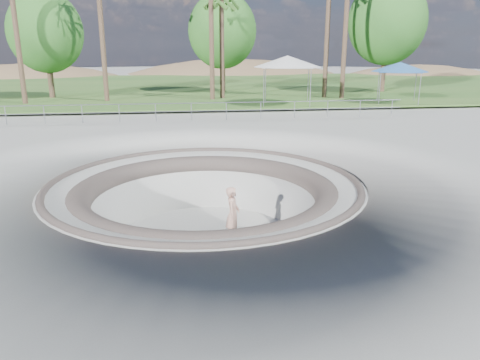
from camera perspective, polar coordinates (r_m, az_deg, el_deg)
The scene contains 13 objects.
ground at distance 15.33m, azimuth -4.35°, elevation -0.38°, with size 180.00×180.00×0.00m, color #AAAAA5.
skate_bowl at distance 15.95m, azimuth -4.21°, elevation -6.69°, with size 14.00×14.00×4.10m.
grass_strip at distance 48.86m, azimuth -6.82°, elevation 11.25°, with size 180.00×36.00×0.12m.
distant_hills at distance 72.89m, azimuth -3.99°, elevation 7.20°, with size 103.20×45.00×28.60m.
safety_railing at distance 26.94m, azimuth -5.95°, elevation 8.29°, with size 25.00×0.06×1.03m.
skateboard at distance 15.43m, azimuth -0.88°, elevation -7.51°, with size 0.75×0.36×0.07m.
skater at distance 15.08m, azimuth -0.89°, elevation -4.25°, with size 0.67×0.44×1.84m, color tan.
canopy_white at distance 33.60m, azimuth 5.82°, elevation 14.17°, with size 6.45×6.45×3.34m.
canopy_blue at distance 36.42m, azimuth 18.92°, elevation 12.89°, with size 5.28×5.28×2.86m.
palm_d at distance 37.47m, azimuth -2.28°, elevation 20.82°, with size 2.60×2.60×8.45m.
bushy_tree_left at distance 40.55m, azimuth -22.63°, elevation 16.31°, with size 5.70×5.18×8.22m.
bushy_tree_mid at distance 42.59m, azimuth -2.16°, elevation 17.70°, with size 5.92×5.39×8.55m.
bushy_tree_right at distance 44.63m, azimuth 17.52°, elevation 17.95°, with size 6.80×6.18×9.81m.
Camera 1 is at (-0.80, -14.68, 4.37)m, focal length 35.00 mm.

